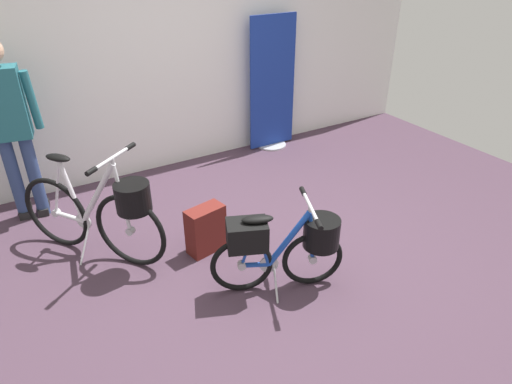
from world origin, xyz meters
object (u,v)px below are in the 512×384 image
object	(u,v)px
visitor_near_wall	(9,122)
backpack_on_floor	(205,230)
folding_bike_foreground	(284,244)
display_bike_left	(102,212)
floor_banner_stand	(272,91)

from	to	relation	value
visitor_near_wall	backpack_on_floor	world-z (taller)	visitor_near_wall
folding_bike_foreground	display_bike_left	size ratio (longest dim) A/B	0.84
display_bike_left	backpack_on_floor	bearing A→B (deg)	-23.39
folding_bike_foreground	visitor_near_wall	distance (m)	2.54
visitor_near_wall	floor_banner_stand	bearing A→B (deg)	4.63
display_bike_left	folding_bike_foreground	bearing A→B (deg)	-45.21
floor_banner_stand	display_bike_left	xyz separation A→B (m)	(-2.35, -1.24, -0.26)
folding_bike_foreground	floor_banner_stand	bearing A→B (deg)	59.16
folding_bike_foreground	display_bike_left	distance (m)	1.43
floor_banner_stand	backpack_on_floor	xyz separation A→B (m)	(-1.64, -1.55, -0.49)
folding_bike_foreground	backpack_on_floor	bearing A→B (deg)	112.52
visitor_near_wall	backpack_on_floor	size ratio (longest dim) A/B	4.02
floor_banner_stand	folding_bike_foreground	xyz separation A→B (m)	(-1.34, -2.25, -0.31)
folding_bike_foreground	visitor_near_wall	bearing A→B (deg)	125.41
floor_banner_stand	visitor_near_wall	distance (m)	2.80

